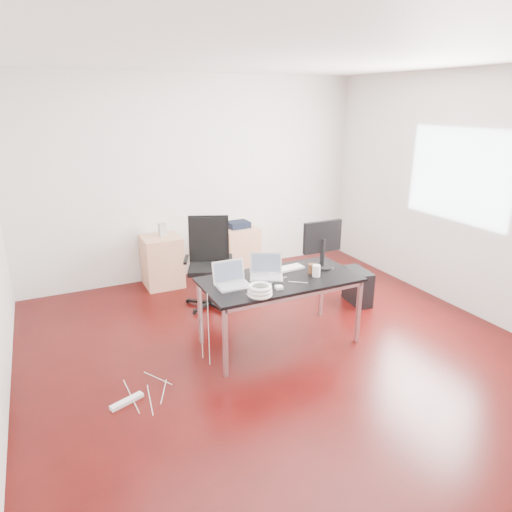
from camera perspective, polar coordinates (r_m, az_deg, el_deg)
name	(u,v)px	position (r m, az deg, el deg)	size (l,w,h in m)	color
room_shell	(285,217)	(4.32, 3.59, 4.90)	(5.00, 5.00, 5.00)	#320605
desk	(280,283)	(4.67, 3.01, -3.39)	(1.60, 0.80, 0.73)	black
office_chair	(209,258)	(5.65, -5.93, -0.23)	(0.62, 0.64, 1.08)	black
filing_cabinet_left	(162,261)	(6.40, -11.65, -0.64)	(0.50, 0.50, 0.70)	tan
filing_cabinet_right	(239,250)	(6.75, -2.13, 0.76)	(0.50, 0.50, 0.70)	tan
pc_tower	(358,286)	(5.91, 12.60, -3.71)	(0.20, 0.45, 0.44)	black
wastebasket	(228,276)	(6.35, -3.57, -2.48)	(0.24, 0.24, 0.28)	black
power_strip	(127,401)	(4.22, -15.85, -17.08)	(0.30, 0.06, 0.04)	white
laptop_left	(232,280)	(4.45, -3.04, -3.04)	(0.33, 0.26, 0.23)	silver
laptop_right	(267,272)	(4.66, 1.33, -1.97)	(0.41, 0.37, 0.23)	silver
monitor	(322,242)	(4.93, 8.28, 1.78)	(0.45, 0.26, 0.51)	black
keyboard	(284,269)	(4.87, 3.56, -1.65)	(0.44, 0.14, 0.02)	white
cup_white	(316,271)	(4.71, 7.54, -1.85)	(0.08, 0.08, 0.12)	white
cup_brown	(312,269)	(4.80, 6.97, -1.56)	(0.08, 0.08, 0.10)	brown
cable_coil	(260,290)	(4.22, 0.48, -4.33)	(0.24, 0.24, 0.11)	white
power_adapter	(279,287)	(4.39, 2.90, -3.95)	(0.07, 0.07, 0.03)	white
speaker	(162,230)	(6.30, -11.64, 3.24)	(0.09, 0.08, 0.18)	#9E9E9E
navy_garment	(238,224)	(6.62, -2.23, 3.96)	(0.30, 0.24, 0.09)	black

